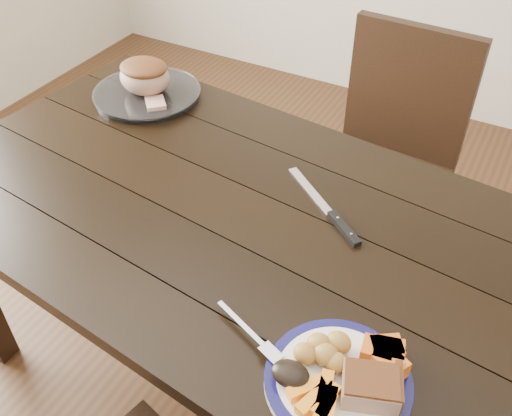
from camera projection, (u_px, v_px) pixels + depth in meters
The scene contains 15 objects.
ground at pixel (238, 381), 1.87m from camera, with size 4.00×4.00×0.00m, color #472B16.
dining_table at pixel (232, 236), 1.44m from camera, with size 1.69×1.07×0.75m.
chair_far at pixel (389, 152), 1.95m from camera, with size 0.44×0.45×0.93m.
dinner_plate at pixel (338, 381), 1.01m from camera, with size 0.26×0.26×0.02m, color white.
plate_rim at pixel (338, 379), 1.01m from camera, with size 0.26×0.26×0.02m, color #100E47.
serving_platter at pixel (147, 95), 1.78m from camera, with size 0.32×0.32×0.02m, color white.
pork_slice at pixel (370, 387), 0.96m from camera, with size 0.10×0.08×0.04m, color tan.
roasted_potatoes at pixel (325, 351), 1.02m from camera, with size 0.10×0.09×0.04m.
carrot_batons at pixel (320, 399), 0.96m from camera, with size 0.10×0.11×0.02m.
pumpkin_wedges at pixel (385, 355), 1.02m from camera, with size 0.09×0.09×0.04m.
dark_mushroom at pixel (291, 374), 0.99m from camera, with size 0.07×0.05×0.03m, color black.
fork at pixel (252, 335), 1.07m from camera, with size 0.17×0.08×0.00m.
roast_joint at pixel (145, 77), 1.74m from camera, with size 0.16×0.14×0.10m, color tan.
cut_slice at pixel (156, 104), 1.70m from camera, with size 0.07×0.06×0.02m, color tan.
carving_knife at pixel (335, 218), 1.34m from camera, with size 0.27×0.21×0.01m.
Camera 1 is at (0.55, -0.88, 1.65)m, focal length 40.00 mm.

